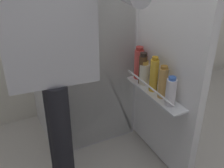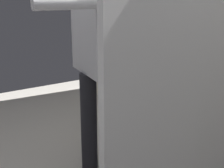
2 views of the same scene
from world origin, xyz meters
name	(u,v)px [view 2 (image 2 of 2)]	position (x,y,z in m)	size (l,w,h in m)	color
refrigerator	(189,64)	(0.03, 0.49, 0.85)	(0.71, 1.25, 1.70)	white
person	(99,50)	(-0.34, -0.01, 0.94)	(0.54, 0.78, 1.57)	black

